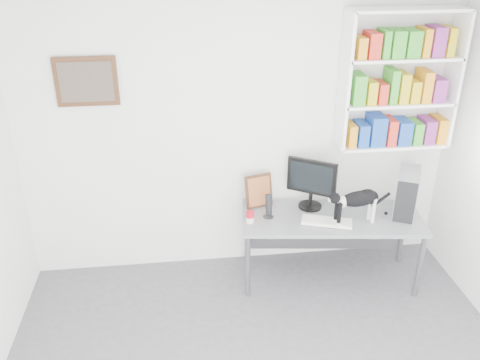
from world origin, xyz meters
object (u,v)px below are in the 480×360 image
(leaning_print, at_px, (259,190))
(desk, at_px, (329,248))
(bookshelf, at_px, (399,81))
(cat, at_px, (357,207))
(soup_can, at_px, (250,217))
(pc_tower, at_px, (407,193))
(monitor, at_px, (311,184))
(keyboard, at_px, (327,221))
(speaker, at_px, (269,206))

(leaning_print, bearing_deg, desk, -39.87)
(bookshelf, relative_size, cat, 2.30)
(soup_can, bearing_deg, pc_tower, 0.07)
(monitor, height_order, cat, monitor)
(monitor, relative_size, keyboard, 1.11)
(monitor, distance_m, cat, 0.48)
(desk, distance_m, cat, 0.55)
(speaker, relative_size, cat, 0.44)
(soup_can, bearing_deg, leaning_print, 67.25)
(pc_tower, xyz_separation_m, speaker, (-1.27, 0.07, -0.09))
(cat, bearing_deg, desk, 132.11)
(keyboard, height_order, pc_tower, pc_tower)
(bookshelf, bearing_deg, leaning_print, -179.59)
(leaning_print, bearing_deg, speaker, -91.23)
(pc_tower, xyz_separation_m, soup_can, (-1.45, -0.00, -0.15))
(keyboard, bearing_deg, monitor, 122.23)
(pc_tower, bearing_deg, monitor, -166.34)
(speaker, height_order, soup_can, speaker)
(monitor, distance_m, soup_can, 0.67)
(soup_can, bearing_deg, speaker, 22.22)
(soup_can, bearing_deg, bookshelf, 12.59)
(speaker, distance_m, cat, 0.78)
(bookshelf, height_order, soup_can, bookshelf)
(desk, bearing_deg, soup_can, -172.36)
(desk, bearing_deg, speaker, -179.45)
(desk, height_order, keyboard, keyboard)
(speaker, distance_m, leaning_print, 0.23)
(bookshelf, distance_m, keyboard, 1.40)
(desk, relative_size, pc_tower, 3.97)
(monitor, distance_m, leaning_print, 0.50)
(leaning_print, bearing_deg, cat, -43.41)
(bookshelf, distance_m, leaning_print, 1.60)
(monitor, relative_size, leaning_print, 1.52)
(desk, xyz_separation_m, cat, (0.17, -0.14, 0.51))
(bookshelf, relative_size, monitor, 2.50)
(desk, xyz_separation_m, keyboard, (-0.08, -0.11, 0.36))
(monitor, height_order, soup_can, monitor)
(speaker, distance_m, soup_can, 0.20)
(leaning_print, xyz_separation_m, cat, (0.81, -0.43, 0.00))
(pc_tower, relative_size, soup_can, 3.86)
(keyboard, distance_m, speaker, 0.54)
(pc_tower, height_order, cat, pc_tower)
(bookshelf, bearing_deg, keyboard, -149.32)
(pc_tower, relative_size, leaning_print, 1.27)
(desk, height_order, monitor, monitor)
(bookshelf, xyz_separation_m, monitor, (-0.76, -0.10, -0.92))
(desk, relative_size, leaning_print, 5.03)
(desk, distance_m, soup_can, 0.86)
(desk, xyz_separation_m, speaker, (-0.58, 0.07, 0.46))
(pc_tower, bearing_deg, speaker, -155.88)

